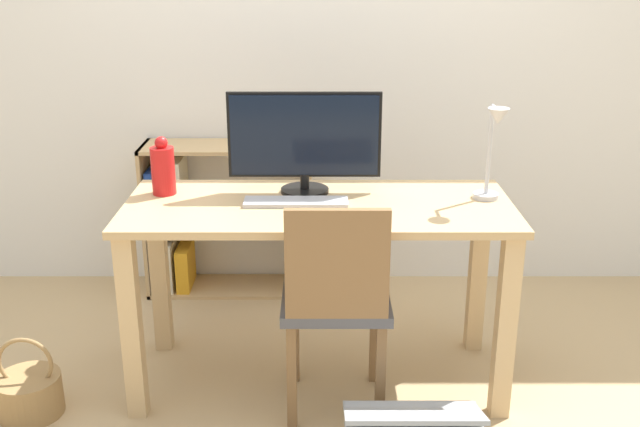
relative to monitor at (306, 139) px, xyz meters
name	(u,v)px	position (x,y,z in m)	size (l,w,h in m)	color
ground_plane	(320,377)	(0.06, -0.14, -0.99)	(10.00, 10.00, 0.00)	tan
wall_back	(320,33)	(0.06, 0.90, 0.31)	(8.00, 0.05, 2.60)	silver
desk	(320,239)	(0.06, -0.14, -0.37)	(1.49, 0.62, 0.77)	tan
monitor	(306,139)	(0.00, 0.00, 0.00)	(0.60, 0.19, 0.40)	black
keyboard	(297,202)	(-0.03, -0.15, -0.21)	(0.40, 0.11, 0.02)	#B2B2B7
vase	(165,169)	(-0.56, -0.02, -0.12)	(0.09, 0.09, 0.23)	red
desk_lamp	(495,145)	(0.71, -0.13, 0.01)	(0.10, 0.19, 0.38)	#B7B7BC
chair	(337,298)	(0.12, -0.38, -0.50)	(0.40, 0.40, 0.87)	#4C4C51
bookshelf	(202,224)	(-0.55, 0.73, -0.62)	(0.84, 0.28, 0.78)	tan
basket	(31,393)	(-1.05, -0.40, -0.90)	(0.24, 0.24, 0.33)	#997547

